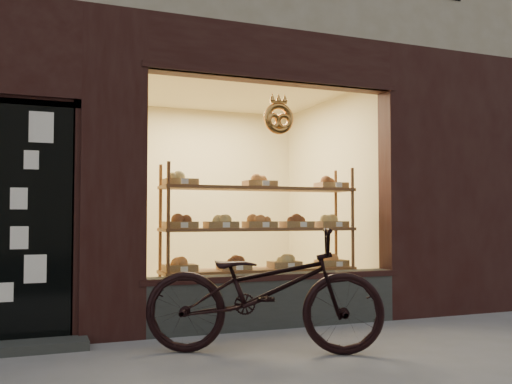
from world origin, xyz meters
name	(u,v)px	position (x,y,z in m)	size (l,w,h in m)	color
display_shelf	(260,243)	(0.45, 2.55, 0.85)	(2.20, 0.45, 1.70)	brown
bicycle	(264,290)	(-0.08, 1.12, 0.52)	(0.69, 1.99, 1.05)	black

